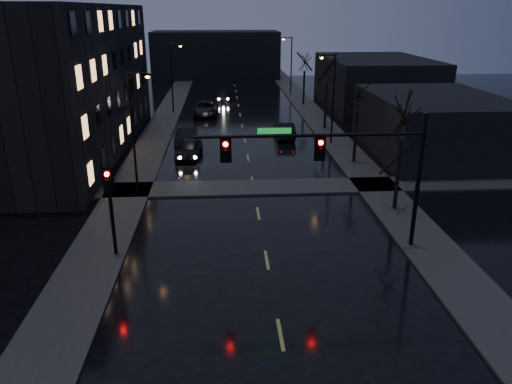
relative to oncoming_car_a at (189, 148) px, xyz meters
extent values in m
plane|color=black|center=(4.86, -26.37, -0.79)|extent=(160.00, 160.00, 0.00)
cube|color=#2D2D2B|center=(-3.64, 8.63, -0.73)|extent=(3.00, 140.00, 0.12)
cube|color=#2D2D2B|center=(13.36, 8.63, -0.73)|extent=(3.00, 140.00, 0.12)
cube|color=#2D2D2B|center=(4.86, -7.87, -0.73)|extent=(40.00, 3.00, 0.12)
cube|color=black|center=(-11.64, 3.63, 5.21)|extent=(12.00, 30.00, 12.00)
cube|color=black|center=(20.36, -0.37, 1.71)|extent=(10.00, 14.00, 5.00)
cube|color=black|center=(21.86, 21.63, 2.21)|extent=(12.00, 18.00, 6.00)
cube|color=black|center=(1.86, 51.63, 3.21)|extent=(22.00, 10.00, 8.00)
cylinder|color=black|center=(12.46, -17.37, 2.71)|extent=(0.22, 0.22, 7.00)
cylinder|color=black|center=(6.96, -17.37, 5.21)|extent=(11.00, 0.16, 0.16)
cylinder|color=black|center=(11.46, -17.37, 4.21)|extent=(2.05, 0.10, 2.05)
cube|color=#0C591E|center=(5.26, -17.37, 5.46)|extent=(1.60, 0.04, 0.28)
cube|color=black|center=(2.96, -17.37, 4.56)|extent=(0.35, 0.28, 1.05)
sphere|color=#FF0705|center=(2.96, -17.53, 4.89)|extent=(0.22, 0.22, 0.22)
cube|color=black|center=(7.46, -17.37, 4.56)|extent=(0.35, 0.28, 1.05)
sphere|color=#FF0705|center=(7.46, -17.53, 4.89)|extent=(0.22, 0.22, 0.22)
cylinder|color=black|center=(-2.64, -17.37, 1.41)|extent=(0.18, 0.18, 4.40)
cube|color=black|center=(-2.64, -17.37, 3.21)|extent=(0.35, 0.28, 1.05)
sphere|color=#FF0705|center=(-2.64, -17.53, 3.54)|extent=(0.22, 0.22, 0.22)
cylinder|color=black|center=(13.26, -12.37, 1.41)|extent=(0.24, 0.24, 4.40)
cylinder|color=black|center=(13.26, -2.37, 1.27)|extent=(0.24, 0.24, 4.12)
cylinder|color=black|center=(13.26, 9.63, 1.55)|extent=(0.24, 0.24, 4.68)
cylinder|color=black|center=(13.26, 23.63, 1.35)|extent=(0.24, 0.24, 4.29)
cylinder|color=black|center=(-2.94, -8.37, 3.21)|extent=(0.16, 0.16, 8.00)
cylinder|color=black|center=(-2.34, -8.37, 7.11)|extent=(1.20, 0.10, 0.10)
cube|color=black|center=(-1.74, -8.37, 7.01)|extent=(0.50, 0.25, 0.15)
sphere|color=orange|center=(-1.74, -8.37, 6.91)|extent=(0.28, 0.28, 0.28)
cylinder|color=black|center=(-2.94, 18.63, 3.21)|extent=(0.16, 0.16, 8.00)
cylinder|color=black|center=(-2.34, 18.63, 7.11)|extent=(1.20, 0.10, 0.10)
cube|color=black|center=(-1.74, 18.63, 7.01)|extent=(0.50, 0.25, 0.15)
sphere|color=orange|center=(-1.74, 18.63, 6.91)|extent=(0.28, 0.28, 0.28)
cylinder|color=black|center=(12.66, 3.63, 3.21)|extent=(0.16, 0.16, 8.00)
cylinder|color=black|center=(12.06, 3.63, 7.11)|extent=(1.20, 0.10, 0.10)
cube|color=black|center=(11.46, 3.63, 7.01)|extent=(0.50, 0.25, 0.15)
sphere|color=orange|center=(11.46, 3.63, 6.91)|extent=(0.28, 0.28, 0.28)
cylinder|color=black|center=(12.66, 31.63, 3.21)|extent=(0.16, 0.16, 8.00)
cylinder|color=black|center=(12.06, 31.63, 7.11)|extent=(1.20, 0.10, 0.10)
cube|color=black|center=(11.46, 31.63, 7.01)|extent=(0.50, 0.25, 0.15)
sphere|color=orange|center=(11.46, 31.63, 6.91)|extent=(0.28, 0.28, 0.28)
imported|color=black|center=(0.00, 0.00, 0.00)|extent=(2.33, 4.81, 1.58)
imported|color=black|center=(-0.47, 3.89, 0.00)|extent=(1.84, 4.85, 1.58)
imported|color=black|center=(0.90, 17.72, 0.00)|extent=(3.08, 5.92, 1.59)
imported|color=black|center=(2.94, 27.08, -0.15)|extent=(2.34, 4.60, 1.28)
imported|color=black|center=(8.67, 6.23, -0.01)|extent=(1.68, 4.74, 1.56)
camera|label=1|loc=(2.87, -40.17, 10.82)|focal=35.00mm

